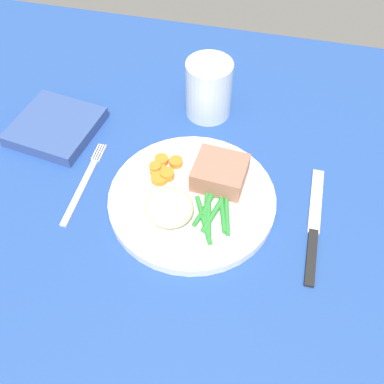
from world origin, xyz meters
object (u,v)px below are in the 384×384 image
at_px(napkin, 56,127).
at_px(knife, 314,226).
at_px(dinner_plate, 192,199).
at_px(meat_portion, 220,173).
at_px(fork, 84,183).
at_px(water_glass, 209,92).

bearing_deg(napkin, knife, -12.65).
relative_size(dinner_plate, meat_portion, 3.26).
xyz_separation_m(fork, knife, (0.35, -0.00, -0.00)).
bearing_deg(knife, fork, 179.16).
height_order(water_glass, napkin, water_glass).
relative_size(fork, napkin, 1.26).
height_order(meat_portion, water_glass, water_glass).
bearing_deg(fork, meat_portion, 14.98).
bearing_deg(knife, water_glass, 133.27).
bearing_deg(fork, knife, 3.43).
height_order(dinner_plate, knife, dinner_plate).
relative_size(dinner_plate, water_glass, 2.46).
distance_m(fork, knife, 0.35).
bearing_deg(fork, napkin, 135.38).
relative_size(knife, water_glass, 2.03).
bearing_deg(napkin, meat_portion, -11.00).
distance_m(dinner_plate, fork, 0.17).
height_order(knife, napkin, napkin).
xyz_separation_m(fork, water_glass, (0.15, 0.21, 0.04)).
bearing_deg(meat_portion, fork, -168.50).
relative_size(dinner_plate, knife, 1.21).
bearing_deg(water_glass, dinner_plate, -84.73).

